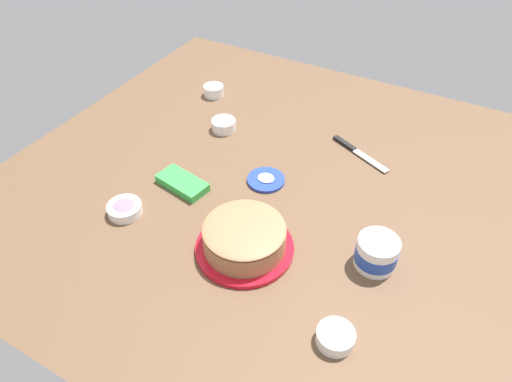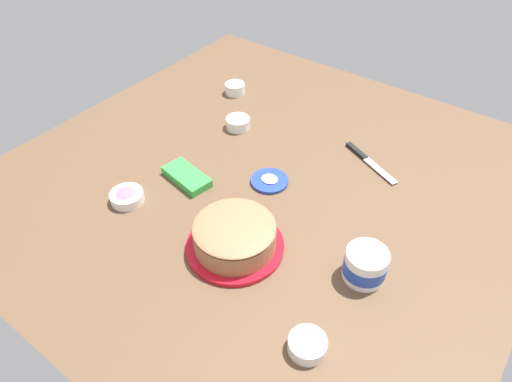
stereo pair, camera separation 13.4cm
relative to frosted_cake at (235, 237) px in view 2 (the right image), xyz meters
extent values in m
plane|color=brown|center=(0.10, -0.28, -0.04)|extent=(1.54, 1.54, 0.00)
cylinder|color=red|center=(0.00, 0.00, -0.04)|extent=(0.26, 0.26, 0.01)
cylinder|color=#DBB77A|center=(0.00, 0.00, 0.00)|extent=(0.20, 0.20, 0.05)
cylinder|color=#9E6B47|center=(0.00, 0.00, 0.00)|extent=(0.22, 0.22, 0.06)
ellipsoid|color=#9E6B47|center=(0.00, 0.00, 0.04)|extent=(0.22, 0.22, 0.02)
cylinder|color=white|center=(-0.32, -0.12, 0.00)|extent=(0.11, 0.11, 0.09)
cylinder|color=#2347B2|center=(-0.32, -0.12, 0.00)|extent=(0.11, 0.11, 0.04)
cylinder|color=#9E6B47|center=(-0.32, -0.12, 0.04)|extent=(0.09, 0.09, 0.01)
cylinder|color=#233DAD|center=(0.08, -0.27, -0.04)|extent=(0.12, 0.12, 0.01)
ellipsoid|color=white|center=(0.08, -0.27, -0.03)|extent=(0.05, 0.05, 0.01)
cube|color=silver|center=(-0.17, -0.52, -0.04)|extent=(0.14, 0.08, 0.00)
cube|color=black|center=(-0.07, -0.57, -0.04)|extent=(0.09, 0.06, 0.01)
cylinder|color=white|center=(0.34, -0.45, -0.02)|extent=(0.08, 0.08, 0.04)
cylinder|color=green|center=(0.34, -0.45, -0.02)|extent=(0.07, 0.07, 0.01)
ellipsoid|color=green|center=(0.34, -0.45, -0.01)|extent=(0.06, 0.06, 0.02)
cylinder|color=white|center=(0.50, -0.63, -0.02)|extent=(0.08, 0.08, 0.04)
cylinder|color=blue|center=(0.50, -0.63, -0.02)|extent=(0.06, 0.06, 0.01)
ellipsoid|color=blue|center=(0.50, -0.63, -0.01)|extent=(0.05, 0.05, 0.02)
cylinder|color=white|center=(0.37, 0.04, -0.03)|extent=(0.10, 0.10, 0.03)
cylinder|color=pink|center=(0.37, 0.04, -0.02)|extent=(0.08, 0.08, 0.01)
ellipsoid|color=pink|center=(0.37, 0.04, -0.02)|extent=(0.07, 0.07, 0.02)
cylinder|color=white|center=(-0.31, 0.14, -0.03)|extent=(0.09, 0.09, 0.03)
cylinder|color=#B251C6|center=(-0.31, 0.14, -0.03)|extent=(0.07, 0.07, 0.01)
ellipsoid|color=#B251C6|center=(-0.31, 0.14, -0.02)|extent=(0.06, 0.06, 0.02)
cube|color=green|center=(0.29, -0.13, -0.03)|extent=(0.17, 0.11, 0.03)
camera|label=1|loc=(-0.41, 0.69, 0.89)|focal=32.39mm
camera|label=2|loc=(-0.53, 0.62, 0.89)|focal=32.39mm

